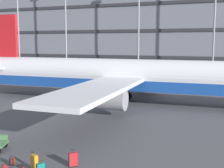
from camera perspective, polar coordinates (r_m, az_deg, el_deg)
ground_plane at (r=31.94m, az=0.24°, el=-3.99°), size 600.00×600.00×0.00m
terminal_structure at (r=79.39m, az=13.18°, el=9.58°), size 132.25×17.64×18.45m
airliner at (r=32.71m, az=3.96°, el=1.37°), size 41.18×33.40×9.88m
light_mast_far_left at (r=81.16m, az=-17.20°, el=11.38°), size 1.80×0.50×20.71m
light_mast_left at (r=73.72m, az=-8.70°, el=12.91°), size 1.80×0.50×22.91m
light_mast_center_left at (r=66.73m, az=5.03°, el=12.78°), size 1.80×0.50×21.27m
light_mast_center_right at (r=64.23m, az=18.74°, el=12.89°), size 1.80×0.50×21.91m
suitcase_orange at (r=16.72m, az=-7.34°, el=-13.78°), size 0.48×0.48×0.97m
suitcase_small at (r=16.71m, az=-14.36°, el=-13.95°), size 0.48×0.37×0.97m
backpack_silver at (r=17.57m, az=-18.17°, el=-13.58°), size 0.39×0.37×0.57m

